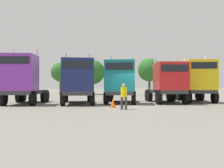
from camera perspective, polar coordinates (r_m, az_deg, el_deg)
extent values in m
plane|color=slate|center=(17.29, 4.46, -5.43)|extent=(200.00, 200.00, 0.00)
cube|color=#333338|center=(21.57, -19.54, -1.81)|extent=(2.90, 6.01, 0.30)
cube|color=purple|center=(19.90, -21.01, 2.51)|extent=(2.66, 2.52, 2.79)
cube|color=black|center=(18.89, -22.09, 5.30)|extent=(2.09, 0.30, 0.55)
cylinder|color=silver|center=(20.86, -17.42, 3.20)|extent=(0.20, 0.20, 3.39)
cylinder|color=silver|center=(21.43, -22.35, 3.12)|extent=(0.20, 0.20, 3.39)
cylinder|color=#333338|center=(22.78, -18.61, -1.20)|extent=(1.23, 1.23, 0.12)
cylinder|color=black|center=(19.18, -18.29, -3.31)|extent=(0.48, 1.11, 1.07)
cylinder|color=black|center=(19.88, -24.41, -3.19)|extent=(0.48, 1.11, 1.07)
cylinder|color=black|center=(22.54, -15.91, -2.86)|extent=(0.48, 1.11, 1.07)
cylinder|color=black|center=(23.15, -21.22, -2.78)|extent=(0.48, 1.11, 1.07)
cylinder|color=black|center=(23.62, -15.30, -2.75)|extent=(0.48, 1.11, 1.07)
cylinder|color=black|center=(24.19, -20.39, -2.68)|extent=(0.48, 1.11, 1.07)
cube|color=#333338|center=(20.76, -8.14, -1.98)|extent=(2.40, 6.24, 0.30)
cube|color=navy|center=(18.80, -8.16, 2.10)|extent=(2.47, 2.32, 2.49)
cube|color=black|center=(17.71, -8.17, 4.59)|extent=(2.10, 0.11, 0.55)
cylinder|color=silver|center=(20.10, -5.43, 2.80)|extent=(0.19, 0.19, 3.09)
cylinder|color=silver|center=(20.11, -10.86, 2.80)|extent=(0.19, 0.19, 3.09)
cylinder|color=#333338|center=(22.11, -8.13, -1.34)|extent=(1.14, 1.14, 0.12)
cylinder|color=black|center=(18.42, -4.74, -3.50)|extent=(0.38, 1.05, 1.04)
cylinder|color=black|center=(18.43, -11.60, -3.50)|extent=(0.38, 1.05, 1.04)
cylinder|color=black|center=(22.29, -5.30, -2.95)|extent=(0.38, 1.05, 1.04)
cylinder|color=black|center=(22.29, -10.96, -2.94)|extent=(0.38, 1.05, 1.04)
cylinder|color=black|center=(23.38, -5.42, -2.83)|extent=(0.38, 1.05, 1.04)
cylinder|color=black|center=(23.39, -10.82, -2.82)|extent=(0.38, 1.05, 1.04)
cube|color=#333338|center=(21.36, 2.20, -1.99)|extent=(3.60, 6.05, 0.30)
cube|color=#14727A|center=(19.76, 1.96, 1.90)|extent=(2.96, 3.00, 2.48)
cube|color=black|center=(18.56, 1.73, 4.26)|extent=(2.04, 0.58, 0.55)
cylinder|color=silver|center=(21.13, 4.75, 2.58)|extent=(0.22, 0.22, 3.08)
cylinder|color=silver|center=(21.23, -0.39, 2.56)|extent=(0.22, 0.22, 3.08)
cylinder|color=#333338|center=(22.60, 2.37, -1.37)|extent=(1.35, 1.35, 0.12)
cylinder|color=black|center=(19.21, 5.15, -3.40)|extent=(0.60, 1.07, 1.02)
cylinder|color=black|center=(19.34, -1.40, -3.38)|extent=(0.60, 1.07, 1.02)
cylinder|color=black|center=(22.57, 5.16, -2.94)|extent=(0.60, 1.07, 1.02)
cylinder|color=black|center=(22.68, -0.41, -2.93)|extent=(0.60, 1.07, 1.02)
cylinder|color=black|center=(23.67, 5.16, -2.82)|extent=(0.60, 1.07, 1.02)
cylinder|color=black|center=(23.78, -0.15, -2.81)|extent=(0.60, 1.07, 1.02)
cube|color=#333338|center=(22.10, 12.42, -1.69)|extent=(2.93, 6.12, 0.30)
cube|color=red|center=(20.44, 13.67, 1.77)|extent=(2.69, 2.72, 2.25)
cube|color=black|center=(19.29, 14.69, 3.67)|extent=(2.09, 0.31, 0.55)
cylinder|color=silver|center=(22.04, 15.04, 2.40)|extent=(0.20, 0.20, 2.85)
cylinder|color=silver|center=(21.54, 10.22, 2.45)|extent=(0.20, 0.20, 2.85)
cylinder|color=#333338|center=(23.35, 11.59, -1.11)|extent=(1.23, 1.23, 0.12)
cylinder|color=black|center=(20.30, 17.07, -3.09)|extent=(0.49, 1.14, 1.11)
cylinder|color=black|center=(19.67, 11.01, -3.19)|extent=(0.49, 1.14, 1.11)
cylinder|color=black|center=(23.71, 14.15, -2.70)|extent=(0.49, 1.14, 1.11)
cylinder|color=black|center=(23.17, 8.92, -2.76)|extent=(0.49, 1.14, 1.11)
cylinder|color=black|center=(24.76, 13.41, -2.60)|extent=(0.49, 1.14, 1.11)
cylinder|color=black|center=(24.25, 8.41, -2.65)|extent=(0.49, 1.14, 1.11)
cube|color=#333338|center=(24.22, 18.88, -1.59)|extent=(3.55, 6.43, 0.30)
cube|color=yellow|center=(22.44, 20.12, 1.98)|extent=(2.88, 2.86, 2.58)
cube|color=black|center=(21.34, 21.04, 4.16)|extent=(2.05, 0.53, 0.55)
cylinder|color=silver|center=(24.01, 21.39, 2.55)|extent=(0.22, 0.22, 3.18)
cylinder|color=silver|center=(23.50, 16.97, 2.61)|extent=(0.22, 0.22, 3.18)
cylinder|color=#333338|center=(25.51, 18.08, -1.06)|extent=(1.33, 1.33, 0.12)
cylinder|color=black|center=(22.33, 23.19, -2.84)|extent=(0.60, 1.15, 1.10)
cylinder|color=black|center=(21.69, 17.70, -2.93)|extent=(0.60, 1.15, 1.10)
cylinder|color=black|center=(25.92, 20.39, -2.50)|extent=(0.60, 1.15, 1.10)
cylinder|color=black|center=(25.37, 15.62, -2.55)|extent=(0.60, 1.15, 1.10)
cylinder|color=black|center=(26.97, 19.71, -2.41)|extent=(0.60, 1.15, 1.10)
cylinder|color=black|center=(26.45, 15.12, -2.46)|extent=(0.60, 1.15, 1.10)
cylinder|color=#3D3D3D|center=(15.32, 3.31, -4.60)|extent=(0.22, 0.22, 0.80)
cylinder|color=#3D3D3D|center=(15.43, 2.35, -4.56)|extent=(0.22, 0.22, 0.80)
cylinder|color=yellow|center=(15.33, 2.83, -1.91)|extent=(0.56, 0.56, 0.63)
sphere|color=tan|center=(15.33, 2.83, -0.32)|extent=(0.22, 0.22, 0.22)
cone|color=#F2590C|center=(16.55, 0.24, -4.50)|extent=(0.36, 0.36, 0.67)
cylinder|color=#4C3823|center=(38.80, -12.10, -0.80)|extent=(0.36, 0.36, 2.42)
sphere|color=#286023|center=(38.86, -12.09, 2.81)|extent=(3.08, 3.08, 3.08)
cylinder|color=#4C3823|center=(40.70, -4.61, -0.98)|extent=(0.36, 0.36, 2.14)
sphere|color=#286023|center=(40.76, -4.60, 2.86)|extent=(4.15, 4.15, 4.15)
cylinder|color=#4C3823|center=(38.34, 8.87, -0.74)|extent=(0.36, 0.36, 2.51)
sphere|color=#286023|center=(38.42, 8.86, 3.34)|extent=(3.69, 3.69, 3.69)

